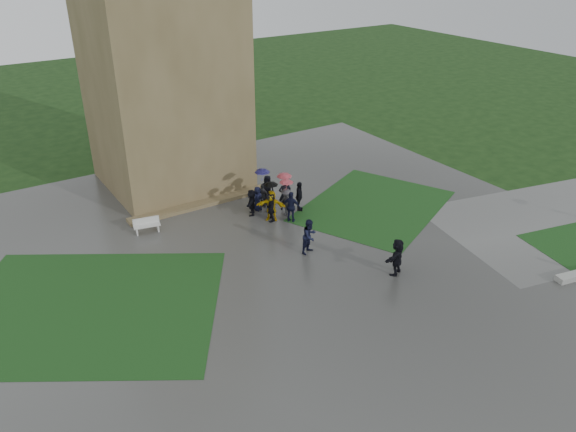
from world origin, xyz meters
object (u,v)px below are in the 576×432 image
bench (147,225)px  pedestrian_mid (310,236)px  pedestrian_near (397,257)px  tower (159,39)px

bench → pedestrian_mid: size_ratio=0.80×
bench → pedestrian_near: pedestrian_near is taller
tower → bench: size_ratio=12.28×
pedestrian_mid → pedestrian_near: bearing=-78.4°
pedestrian_mid → pedestrian_near: 4.50m
bench → pedestrian_mid: bearing=-35.6°
tower → pedestrian_near: tower is taller
pedestrian_mid → pedestrian_near: (2.31, -3.86, -0.00)m
tower → pedestrian_mid: bearing=-79.8°
pedestrian_near → tower: bearing=-98.8°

